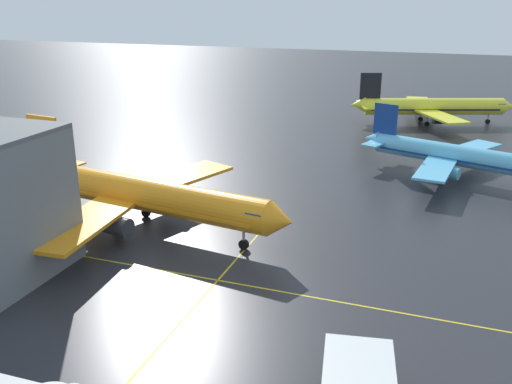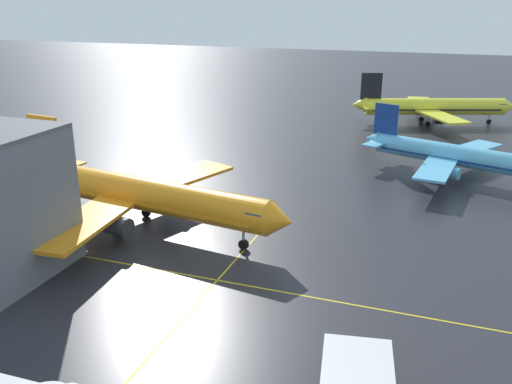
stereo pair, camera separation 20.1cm
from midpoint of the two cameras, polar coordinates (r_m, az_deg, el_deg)
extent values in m
cylinder|color=orange|center=(70.50, -11.59, -0.23)|extent=(35.22, 8.66, 4.15)
cone|color=orange|center=(61.04, 2.49, -2.97)|extent=(3.35, 4.40, 4.07)
cone|color=orange|center=(83.36, -22.04, 2.10)|extent=(3.98, 4.37, 3.95)
cube|color=orange|center=(80.09, -21.11, 5.05)|extent=(5.25, 1.07, 6.56)
cube|color=orange|center=(79.66, -22.69, 1.25)|extent=(4.21, 6.09, 0.26)
cube|color=orange|center=(83.78, -19.34, 2.51)|extent=(4.21, 6.09, 0.26)
cube|color=orange|center=(65.01, -17.37, -3.07)|extent=(6.97, 16.79, 0.44)
cube|color=orange|center=(78.32, -7.99, 1.47)|extent=(10.82, 17.35, 0.44)
cylinder|color=#333338|center=(67.09, -14.32, -3.38)|extent=(3.98, 2.76, 2.30)
cylinder|color=#333338|center=(75.29, -8.68, -0.45)|extent=(3.98, 2.76, 2.30)
cube|color=#385166|center=(61.82, 0.38, -2.05)|extent=(2.45, 4.04, 0.77)
cube|color=orange|center=(70.67, -11.56, -0.63)|extent=(32.45, 8.33, 0.39)
cylinder|color=#99999E|center=(64.03, -1.37, -4.45)|extent=(0.31, 0.31, 1.80)
cylinder|color=black|center=(64.52, -1.36, -5.43)|extent=(1.26, 0.64, 1.20)
cylinder|color=#99999E|center=(70.76, -14.26, -2.69)|extent=(0.31, 0.31, 1.80)
cylinder|color=black|center=(71.21, -14.18, -3.58)|extent=(1.26, 0.64, 1.20)
cylinder|color=#99999E|center=(74.77, -11.42, -1.25)|extent=(0.31, 0.31, 1.80)
cylinder|color=black|center=(75.20, -11.36, -2.11)|extent=(1.26, 0.64, 1.20)
cylinder|color=#5BB7E5|center=(94.94, 20.23, 3.53)|extent=(28.10, 12.46, 3.39)
cone|color=#5BB7E5|center=(100.62, 11.81, 5.39)|extent=(3.74, 3.97, 3.22)
cube|color=navy|center=(98.79, 13.17, 7.32)|extent=(4.15, 1.69, 5.35)
cube|color=#5BB7E5|center=(97.48, 12.06, 4.92)|extent=(4.20, 5.31, 0.21)
cube|color=#5BB7E5|center=(102.17, 13.44, 5.47)|extent=(4.20, 5.31, 0.21)
cube|color=#5BB7E5|center=(88.44, 18.01, 2.30)|extent=(6.21, 13.84, 0.36)
cube|color=#5BB7E5|center=(102.35, 21.14, 4.20)|extent=(10.85, 13.86, 0.36)
cylinder|color=#5BB7E5|center=(91.10, 19.24, 1.89)|extent=(3.48, 2.75, 1.87)
cylinder|color=#5BB7E5|center=(99.61, 21.10, 3.11)|extent=(3.48, 2.75, 1.87)
cube|color=navy|center=(95.05, 20.20, 3.28)|extent=(25.95, 11.75, 0.32)
cylinder|color=#99999E|center=(93.95, 18.58, 2.17)|extent=(0.25, 0.25, 1.47)
cylinder|color=black|center=(94.23, 18.52, 1.60)|extent=(1.06, 0.70, 0.98)
cylinder|color=#99999E|center=(98.17, 19.55, 2.78)|extent=(0.25, 0.25, 1.47)
cylinder|color=black|center=(98.44, 19.49, 2.23)|extent=(1.06, 0.70, 0.98)
cylinder|color=yellow|center=(134.87, 17.82, 8.41)|extent=(31.16, 14.39, 3.77)
cone|color=yellow|center=(141.07, 24.54, 8.04)|extent=(3.69, 4.36, 3.70)
cone|color=yellow|center=(130.53, 10.43, 8.85)|extent=(4.21, 4.45, 3.58)
cube|color=black|center=(130.33, 11.68, 10.66)|extent=(4.60, 1.96, 5.96)
cube|color=yellow|center=(128.05, 11.60, 8.57)|extent=(4.75, 5.94, 0.24)
cube|color=yellow|center=(133.80, 11.10, 9.06)|extent=(4.75, 5.94, 0.24)
cube|color=yellow|center=(126.80, 18.48, 7.41)|extent=(12.26, 15.37, 0.40)
cube|color=yellow|center=(142.62, 16.41, 8.86)|extent=(7.17, 15.46, 0.40)
cylinder|color=black|center=(130.47, 18.49, 7.14)|extent=(3.88, 3.11, 2.09)
cylinder|color=black|center=(140.11, 17.20, 8.06)|extent=(3.88, 3.11, 2.09)
cube|color=#385166|center=(140.05, 23.71, 8.31)|extent=(2.86, 3.87, 0.70)
cube|color=black|center=(134.96, 17.80, 8.21)|extent=(28.78, 13.55, 0.36)
cylinder|color=#99999E|center=(139.79, 22.80, 7.16)|extent=(0.28, 0.28, 1.64)
cylinder|color=black|center=(140.00, 22.74, 6.73)|extent=(1.18, 0.79, 1.09)
cylinder|color=#99999E|center=(132.31, 17.22, 7.19)|extent=(0.28, 0.28, 1.64)
cylinder|color=black|center=(132.53, 17.17, 6.73)|extent=(1.18, 0.79, 1.09)
cylinder|color=#99999E|center=(137.15, 16.60, 7.66)|extent=(0.28, 0.28, 1.64)
cylinder|color=black|center=(137.36, 16.56, 7.21)|extent=(1.18, 0.79, 1.09)
cube|color=yellow|center=(58.18, -4.06, -9.07)|extent=(165.68, 0.20, 0.01)
camera|label=1|loc=(0.10, -90.08, -0.03)|focal=38.77mm
camera|label=2|loc=(0.10, 89.92, 0.03)|focal=38.77mm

